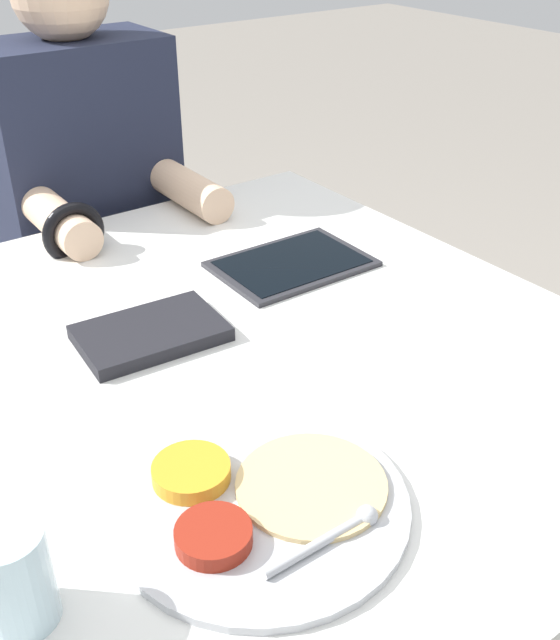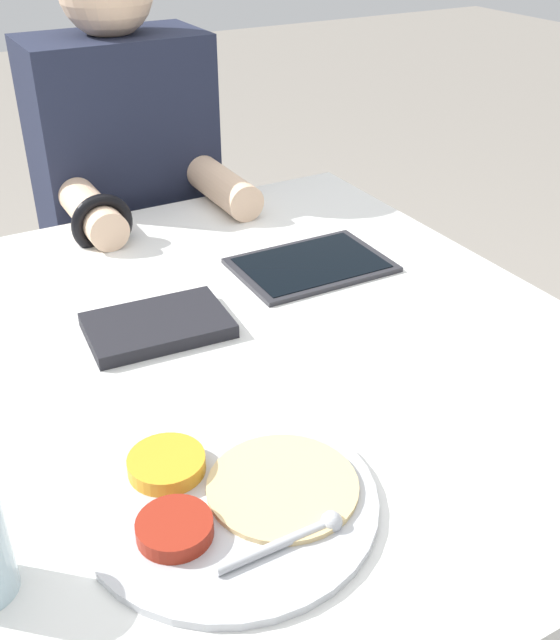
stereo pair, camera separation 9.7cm
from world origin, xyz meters
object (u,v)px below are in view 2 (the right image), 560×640
(thali_tray, at_px, (227,498))
(person_diner, at_px, (135,252))
(red_notebook, at_px, (158,326))
(tablet_device, at_px, (311,265))

(thali_tray, relative_size, person_diner, 0.26)
(thali_tray, height_order, person_diner, person_diner)
(red_notebook, distance_m, person_diner, 0.62)
(thali_tray, bearing_deg, red_notebook, 80.10)
(tablet_device, bearing_deg, person_diner, 104.99)
(person_diner, bearing_deg, red_notebook, -105.22)
(thali_tray, distance_m, red_notebook, 0.36)
(thali_tray, xyz_separation_m, tablet_device, (0.36, 0.42, -0.00))
(tablet_device, relative_size, person_diner, 0.21)
(red_notebook, bearing_deg, thali_tray, -99.90)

